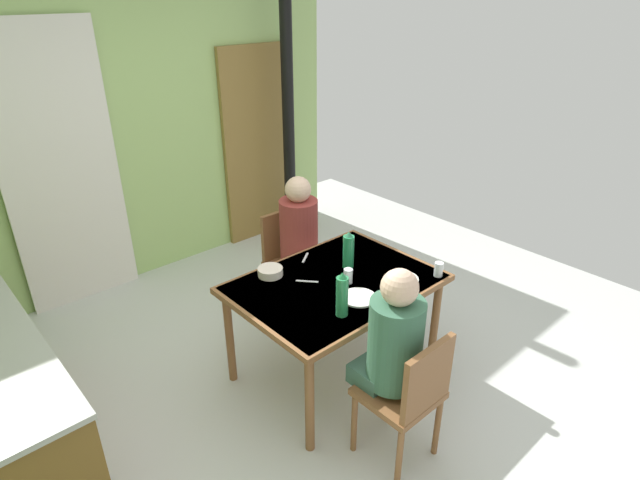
% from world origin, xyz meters
% --- Properties ---
extents(ground_plane, '(6.13, 6.13, 0.00)m').
position_xyz_m(ground_plane, '(0.00, 0.00, 0.00)').
color(ground_plane, silver).
extents(wall_back, '(4.25, 0.10, 2.76)m').
position_xyz_m(wall_back, '(0.00, 2.36, 1.38)').
color(wall_back, '#A7CC76').
rests_on(wall_back, ground_plane).
extents(door_wooden, '(0.80, 0.05, 2.00)m').
position_xyz_m(door_wooden, '(1.26, 2.28, 1.00)').
color(door_wooden, olive).
rests_on(door_wooden, ground_plane).
extents(stove_pipe_column, '(0.12, 0.12, 2.76)m').
position_xyz_m(stove_pipe_column, '(1.47, 2.01, 1.38)').
color(stove_pipe_column, black).
rests_on(stove_pipe_column, ground_plane).
extents(curtain_panel, '(0.90, 0.03, 2.32)m').
position_xyz_m(curtain_panel, '(-0.66, 2.26, 1.16)').
color(curtain_panel, white).
rests_on(curtain_panel, ground_plane).
extents(dining_table, '(1.32, 0.97, 0.75)m').
position_xyz_m(dining_table, '(0.27, 0.05, 0.67)').
color(dining_table, brown).
rests_on(dining_table, ground_plane).
extents(chair_near_diner, '(0.40, 0.40, 0.87)m').
position_xyz_m(chair_near_diner, '(0.03, -0.78, 0.50)').
color(chair_near_diner, brown).
rests_on(chair_near_diner, ground_plane).
extents(chair_far_diner, '(0.40, 0.40, 0.87)m').
position_xyz_m(chair_far_diner, '(0.55, 0.89, 0.50)').
color(chair_far_diner, brown).
rests_on(chair_far_diner, ground_plane).
extents(person_near_diner, '(0.30, 0.37, 0.77)m').
position_xyz_m(person_near_diner, '(0.03, -0.65, 0.78)').
color(person_near_diner, '#39604F').
rests_on(person_near_diner, ground_plane).
extents(person_far_diner, '(0.30, 0.37, 0.77)m').
position_xyz_m(person_far_diner, '(0.55, 0.75, 0.78)').
color(person_far_diner, maroon).
rests_on(person_far_diner, ground_plane).
extents(water_bottle_green_near, '(0.07, 0.07, 0.29)m').
position_xyz_m(water_bottle_green_near, '(0.03, -0.25, 0.88)').
color(water_bottle_green_near, '#2A834E').
rests_on(water_bottle_green_near, dining_table).
extents(water_bottle_green_far, '(0.08, 0.08, 0.27)m').
position_xyz_m(water_bottle_green_far, '(0.47, 0.14, 0.87)').
color(water_bottle_green_far, '#24864E').
rests_on(water_bottle_green_far, dining_table).
extents(serving_bowl_center, '(0.17, 0.17, 0.05)m').
position_xyz_m(serving_bowl_center, '(-0.00, 0.41, 0.77)').
color(serving_bowl_center, '#F2DFCF').
rests_on(serving_bowl_center, dining_table).
extents(dinner_plate_near_left, '(0.22, 0.22, 0.01)m').
position_xyz_m(dinner_plate_near_left, '(0.61, -0.23, 0.75)').
color(dinner_plate_near_left, white).
rests_on(dinner_plate_near_left, dining_table).
extents(dinner_plate_near_right, '(0.22, 0.22, 0.01)m').
position_xyz_m(dinner_plate_near_right, '(0.24, -0.20, 0.75)').
color(dinner_plate_near_right, white).
rests_on(dinner_plate_near_right, dining_table).
extents(drinking_glass_by_near_diner, '(0.06, 0.06, 0.10)m').
position_xyz_m(drinking_glass_by_near_diner, '(0.32, -0.01, 0.80)').
color(drinking_glass_by_near_diner, silver).
rests_on(drinking_glass_by_near_diner, dining_table).
extents(drinking_glass_by_far_diner, '(0.06, 0.06, 0.10)m').
position_xyz_m(drinking_glass_by_far_diner, '(0.83, -0.36, 0.80)').
color(drinking_glass_by_far_diner, silver).
rests_on(drinking_glass_by_far_diner, dining_table).
extents(cutlery_knife_near, '(0.11, 0.12, 0.00)m').
position_xyz_m(cutlery_knife_near, '(0.13, 0.17, 0.75)').
color(cutlery_knife_near, silver).
rests_on(cutlery_knife_near, dining_table).
extents(cutlery_fork_near, '(0.13, 0.10, 0.00)m').
position_xyz_m(cutlery_fork_near, '(0.33, 0.43, 0.75)').
color(cutlery_fork_near, silver).
rests_on(cutlery_fork_near, dining_table).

